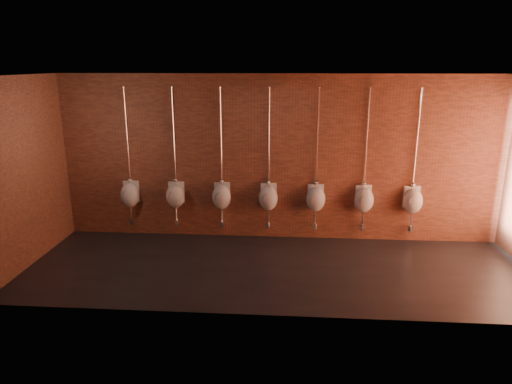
{
  "coord_description": "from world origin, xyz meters",
  "views": [
    {
      "loc": [
        0.18,
        -7.13,
        3.39
      ],
      "look_at": [
        -0.4,
        0.9,
        1.1
      ],
      "focal_mm": 32.0,
      "sensor_mm": 36.0,
      "label": 1
    }
  ],
  "objects_px": {
    "urinal_6": "(413,200)",
    "urinal_4": "(316,198)",
    "urinal_0": "(130,194)",
    "urinal_5": "(364,199)",
    "urinal_3": "(268,197)",
    "urinal_1": "(175,195)",
    "urinal_2": "(221,196)"
  },
  "relations": [
    {
      "from": "urinal_2",
      "to": "urinal_3",
      "type": "height_order",
      "value": "same"
    },
    {
      "from": "urinal_0",
      "to": "urinal_3",
      "type": "relative_size",
      "value": 1.0
    },
    {
      "from": "urinal_1",
      "to": "urinal_5",
      "type": "xyz_separation_m",
      "value": [
        3.68,
        0.0,
        0.0
      ]
    },
    {
      "from": "urinal_6",
      "to": "urinal_4",
      "type": "bearing_deg",
      "value": 180.0
    },
    {
      "from": "urinal_1",
      "to": "urinal_3",
      "type": "xyz_separation_m",
      "value": [
        1.84,
        0.0,
        0.0
      ]
    },
    {
      "from": "urinal_4",
      "to": "urinal_5",
      "type": "xyz_separation_m",
      "value": [
        0.92,
        0.0,
        0.0
      ]
    },
    {
      "from": "urinal_5",
      "to": "urinal_6",
      "type": "height_order",
      "value": "same"
    },
    {
      "from": "urinal_1",
      "to": "urinal_2",
      "type": "relative_size",
      "value": 1.0
    },
    {
      "from": "urinal_2",
      "to": "urinal_0",
      "type": "bearing_deg",
      "value": 180.0
    },
    {
      "from": "urinal_5",
      "to": "urinal_6",
      "type": "xyz_separation_m",
      "value": [
        0.92,
        0.0,
        0.0
      ]
    },
    {
      "from": "urinal_4",
      "to": "urinal_6",
      "type": "relative_size",
      "value": 1.0
    },
    {
      "from": "urinal_0",
      "to": "urinal_1",
      "type": "xyz_separation_m",
      "value": [
        0.92,
        0.0,
        0.0
      ]
    },
    {
      "from": "urinal_4",
      "to": "urinal_3",
      "type": "bearing_deg",
      "value": 180.0
    },
    {
      "from": "urinal_0",
      "to": "urinal_3",
      "type": "bearing_deg",
      "value": 0.0
    },
    {
      "from": "urinal_6",
      "to": "urinal_5",
      "type": "bearing_deg",
      "value": 180.0
    },
    {
      "from": "urinal_3",
      "to": "urinal_4",
      "type": "bearing_deg",
      "value": 0.0
    },
    {
      "from": "urinal_0",
      "to": "urinal_1",
      "type": "relative_size",
      "value": 1.0
    },
    {
      "from": "urinal_2",
      "to": "urinal_4",
      "type": "bearing_deg",
      "value": 0.0
    },
    {
      "from": "urinal_2",
      "to": "urinal_3",
      "type": "xyz_separation_m",
      "value": [
        0.92,
        0.0,
        0.0
      ]
    },
    {
      "from": "urinal_6",
      "to": "urinal_0",
      "type": "bearing_deg",
      "value": 180.0
    },
    {
      "from": "urinal_0",
      "to": "urinal_2",
      "type": "bearing_deg",
      "value": 0.0
    },
    {
      "from": "urinal_4",
      "to": "urinal_6",
      "type": "xyz_separation_m",
      "value": [
        1.84,
        0.0,
        0.0
      ]
    },
    {
      "from": "urinal_2",
      "to": "urinal_6",
      "type": "distance_m",
      "value": 3.68
    },
    {
      "from": "urinal_1",
      "to": "urinal_4",
      "type": "height_order",
      "value": "same"
    },
    {
      "from": "urinal_2",
      "to": "urinal_6",
      "type": "bearing_deg",
      "value": 0.0
    },
    {
      "from": "urinal_0",
      "to": "urinal_2",
      "type": "xyz_separation_m",
      "value": [
        1.84,
        0.0,
        0.0
      ]
    },
    {
      "from": "urinal_2",
      "to": "urinal_5",
      "type": "bearing_deg",
      "value": 0.0
    },
    {
      "from": "urinal_2",
      "to": "urinal_4",
      "type": "distance_m",
      "value": 1.84
    },
    {
      "from": "urinal_4",
      "to": "urinal_5",
      "type": "height_order",
      "value": "same"
    },
    {
      "from": "urinal_5",
      "to": "urinal_4",
      "type": "bearing_deg",
      "value": 180.0
    },
    {
      "from": "urinal_0",
      "to": "urinal_4",
      "type": "xyz_separation_m",
      "value": [
        3.68,
        0.0,
        0.0
      ]
    },
    {
      "from": "urinal_0",
      "to": "urinal_5",
      "type": "relative_size",
      "value": 1.0
    }
  ]
}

